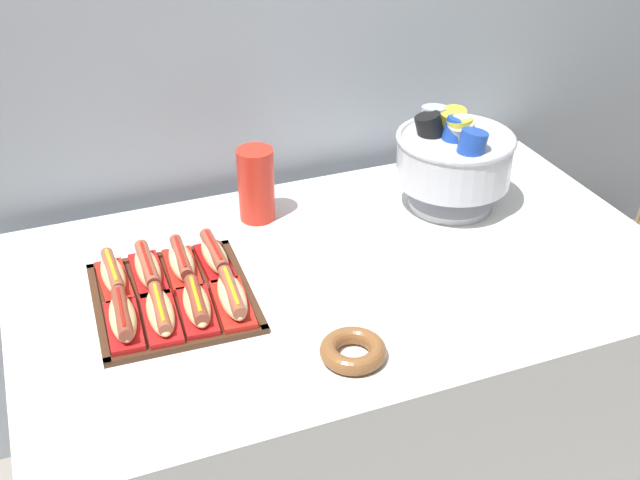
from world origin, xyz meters
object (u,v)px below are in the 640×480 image
Objects in this scene: serving_tray at (173,298)px; hot_dog_7 at (215,257)px; hot_dog_1 at (161,313)px; punch_bowl at (453,156)px; floor_vase at (638,314)px; donut at (353,351)px; buffet_table at (345,389)px; hot_dog_2 at (197,306)px; hot_dog_5 at (148,270)px; cup_stack at (256,184)px; hot_dog_6 at (182,263)px; hot_dog_3 at (232,298)px; hot_dog_0 at (123,319)px; hot_dog_4 at (113,276)px.

serving_tray is 2.23× the size of hot_dog_7.
hot_dog_1 is 0.62× the size of punch_bowl.
floor_vase is 7.70× the size of donut.
floor_vase is (1.11, 0.17, -0.18)m from buffet_table.
hot_dog_2 is at bearing -171.10° from floor_vase.
hot_dog_5 is at bearing 87.76° from hot_dog_1.
floor_vase is 5.48× the size of hot_dog_1.
cup_stack is at bearing 113.06° from buffet_table.
hot_dog_6 is 0.73m from punch_bowl.
hot_dog_3 is 0.70m from punch_bowl.
buffet_table is 0.55m from hot_dog_2.
cup_stack is at bearing 166.44° from punch_bowl.
hot_dog_5 is (-0.43, 0.10, 0.41)m from buffet_table.
hot_dog_1 is 0.22m from hot_dog_7.
donut is (0.17, -0.39, -0.02)m from hot_dog_7.
floor_vase is at bearing 8.37° from hot_dog_1.
punch_bowl is (0.76, 0.15, 0.14)m from serving_tray.
punch_bowl reaches higher than hot_dog_2.
punch_bowl is at bearing 20.34° from hot_dog_3.
hot_dog_2 is at bearing -161.82° from punch_bowl.
buffet_table is at bearing -154.21° from punch_bowl.
punch_bowl is (0.88, 0.23, 0.10)m from hot_dog_0.
hot_dog_3 reaches higher than hot_dog_4.
hot_dog_4 is 0.56× the size of punch_bowl.
hot_dog_0 is 1.05× the size of hot_dog_4.
hot_dog_7 is (0.08, 0.16, 0.00)m from hot_dog_2.
hot_dog_7 is (0.12, 0.08, 0.03)m from serving_tray.
buffet_table is 11.48× the size of donut.
serving_tray is 0.14m from hot_dog_7.
hot_dog_2 is 0.94× the size of cup_stack.
hot_dog_0 is at bearing -173.52° from buffet_table.
cup_stack is at bearing 174.24° from floor_vase.
hot_dog_5 is at bearing 130.03° from hot_dog_3.
donut is at bearing -135.25° from punch_bowl.
hot_dog_3 is at bearing -92.24° from hot_dog_7.
buffet_table is at bearing -2.78° from serving_tray.
hot_dog_2 is (0.15, -0.01, -0.00)m from hot_dog_0.
hot_dog_7 is (0.23, 0.16, 0.00)m from hot_dog_0.
hot_dog_3 reaches higher than serving_tray.
hot_dog_4 reaches higher than buffet_table.
hot_dog_5 is 0.37m from cup_stack.
serving_tray is (-0.40, 0.02, 0.38)m from buffet_table.
hot_dog_0 is 0.22m from hot_dog_6.
hot_dog_4 is (-0.11, 0.09, 0.03)m from serving_tray.
floor_vase is 5.49× the size of hot_dog_5.
cup_stack reaches higher than donut.
buffet_table is 8.14× the size of hot_dog_3.
hot_dog_1 is at bearing -163.62° from punch_bowl.
punch_bowl reaches higher than floor_vase.
hot_dog_7 reaches higher than hot_dog_3.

